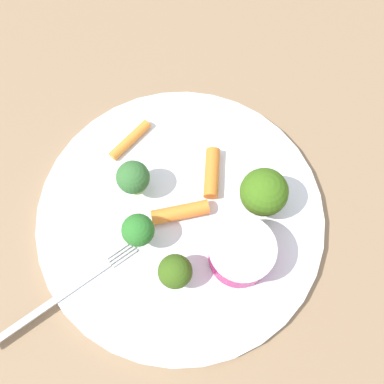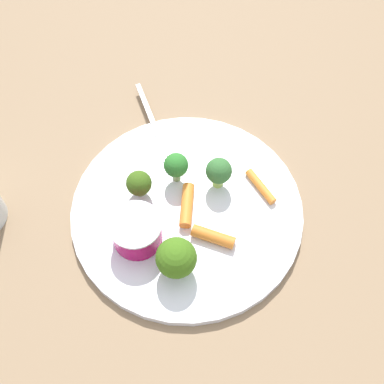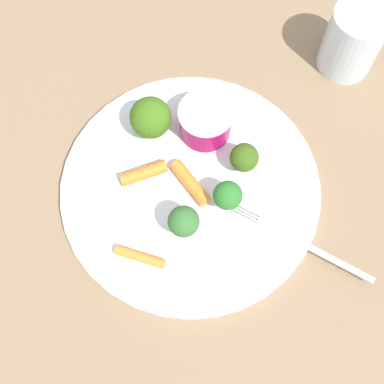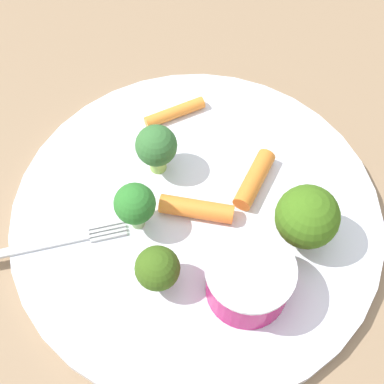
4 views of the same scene
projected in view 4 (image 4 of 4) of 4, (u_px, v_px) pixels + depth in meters
ground_plane at (196, 221)px, 0.44m from camera, size 2.40×2.40×0.00m
plate at (196, 217)px, 0.43m from camera, size 0.29×0.29×0.01m
sauce_cup at (249, 280)px, 0.38m from camera, size 0.06×0.06×0.04m
broccoli_floret_0 at (157, 269)px, 0.38m from camera, size 0.03×0.03×0.04m
broccoli_floret_1 at (135, 205)px, 0.40m from camera, size 0.03×0.03×0.05m
broccoli_floret_2 at (156, 147)px, 0.43m from camera, size 0.03×0.03×0.05m
broccoli_floret_3 at (306, 222)px, 0.39m from camera, size 0.05×0.05×0.05m
carrot_stick_0 at (193, 206)px, 0.42m from camera, size 0.02×0.06×0.01m
carrot_stick_1 at (254, 179)px, 0.44m from camera, size 0.05×0.03×0.01m
carrot_stick_2 at (175, 112)px, 0.47m from camera, size 0.04×0.05×0.01m
fork at (24, 249)px, 0.41m from camera, size 0.08×0.15×0.00m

